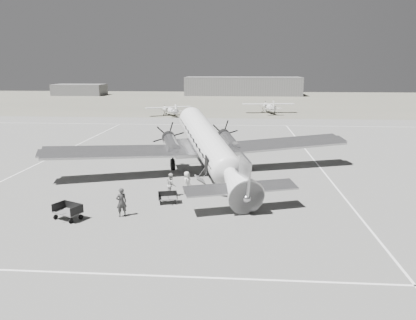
{
  "coord_description": "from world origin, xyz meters",
  "views": [
    {
      "loc": [
        3.44,
        -32.15,
        10.17
      ],
      "look_at": [
        0.86,
        2.4,
        2.2
      ],
      "focal_mm": 35.0,
      "sensor_mm": 36.0,
      "label": 1
    }
  ],
  "objects_px": {
    "light_plane_left": "(170,111)",
    "light_plane_right": "(269,108)",
    "ground_crew": "(121,202)",
    "passenger": "(187,182)",
    "baggage_cart_near": "(168,198)",
    "baggage_cart_far": "(68,212)",
    "ramp_agent": "(171,185)",
    "hangar_main": "(243,86)",
    "dc3_airliner": "(210,148)",
    "shed_secondary": "(80,90)"
  },
  "relations": [
    {
      "from": "light_plane_left",
      "to": "light_plane_right",
      "type": "distance_m",
      "value": 22.43
    },
    {
      "from": "ground_crew",
      "to": "passenger",
      "type": "relative_size",
      "value": 1.12
    },
    {
      "from": "ground_crew",
      "to": "passenger",
      "type": "bearing_deg",
      "value": -156.15
    },
    {
      "from": "light_plane_right",
      "to": "light_plane_left",
      "type": "bearing_deg",
      "value": -171.14
    },
    {
      "from": "baggage_cart_near",
      "to": "baggage_cart_far",
      "type": "height_order",
      "value": "baggage_cart_far"
    },
    {
      "from": "baggage_cart_near",
      "to": "passenger",
      "type": "bearing_deg",
      "value": 53.12
    },
    {
      "from": "baggage_cart_far",
      "to": "light_plane_left",
      "type": "bearing_deg",
      "value": 118.45
    },
    {
      "from": "light_plane_right",
      "to": "ramp_agent",
      "type": "bearing_deg",
      "value": -109.39
    },
    {
      "from": "hangar_main",
      "to": "dc3_airliner",
      "type": "height_order",
      "value": "hangar_main"
    },
    {
      "from": "light_plane_left",
      "to": "baggage_cart_near",
      "type": "distance_m",
      "value": 57.22
    },
    {
      "from": "shed_secondary",
      "to": "baggage_cart_far",
      "type": "height_order",
      "value": "shed_secondary"
    },
    {
      "from": "baggage_cart_near",
      "to": "ground_crew",
      "type": "xyz_separation_m",
      "value": [
        -2.72,
        -2.98,
        0.6
      ]
    },
    {
      "from": "shed_secondary",
      "to": "light_plane_left",
      "type": "xyz_separation_m",
      "value": [
        43.84,
        -61.55,
        -0.94
      ]
    },
    {
      "from": "light_plane_right",
      "to": "baggage_cart_far",
      "type": "relative_size",
      "value": 6.09
    },
    {
      "from": "light_plane_left",
      "to": "baggage_cart_near",
      "type": "height_order",
      "value": "light_plane_left"
    },
    {
      "from": "light_plane_right",
      "to": "baggage_cart_far",
      "type": "distance_m",
      "value": 69.34
    },
    {
      "from": "passenger",
      "to": "ramp_agent",
      "type": "bearing_deg",
      "value": 145.05
    },
    {
      "from": "passenger",
      "to": "dc3_airliner",
      "type": "bearing_deg",
      "value": -0.92
    },
    {
      "from": "hangar_main",
      "to": "dc3_airliner",
      "type": "relative_size",
      "value": 1.38
    },
    {
      "from": "baggage_cart_far",
      "to": "ramp_agent",
      "type": "xyz_separation_m",
      "value": [
        6.2,
        5.62,
        0.39
      ]
    },
    {
      "from": "ground_crew",
      "to": "ramp_agent",
      "type": "bearing_deg",
      "value": -151.46
    },
    {
      "from": "dc3_airliner",
      "to": "ground_crew",
      "type": "relative_size",
      "value": 14.85
    },
    {
      "from": "passenger",
      "to": "ground_crew",
      "type": "bearing_deg",
      "value": 162.79
    },
    {
      "from": "baggage_cart_near",
      "to": "baggage_cart_far",
      "type": "bearing_deg",
      "value": -162.03
    },
    {
      "from": "hangar_main",
      "to": "light_plane_left",
      "type": "xyz_separation_m",
      "value": [
        -16.16,
        -66.55,
        -2.24
      ]
    },
    {
      "from": "dc3_airliner",
      "to": "baggage_cart_near",
      "type": "height_order",
      "value": "dc3_airliner"
    },
    {
      "from": "baggage_cart_near",
      "to": "ground_crew",
      "type": "relative_size",
      "value": 0.74
    },
    {
      "from": "light_plane_left",
      "to": "passenger",
      "type": "xyz_separation_m",
      "value": [
        10.48,
        -53.77,
        -0.15
      ]
    },
    {
      "from": "light_plane_left",
      "to": "ramp_agent",
      "type": "relative_size",
      "value": 5.43
    },
    {
      "from": "hangar_main",
      "to": "passenger",
      "type": "bearing_deg",
      "value": -92.7
    },
    {
      "from": "ground_crew",
      "to": "hangar_main",
      "type": "bearing_deg",
      "value": -126.18
    },
    {
      "from": "baggage_cart_far",
      "to": "shed_secondary",
      "type": "bearing_deg",
      "value": 136.56
    },
    {
      "from": "light_plane_right",
      "to": "ground_crew",
      "type": "relative_size",
      "value": 5.76
    },
    {
      "from": "shed_secondary",
      "to": "baggage_cart_near",
      "type": "bearing_deg",
      "value": -65.74
    },
    {
      "from": "light_plane_right",
      "to": "passenger",
      "type": "distance_m",
      "value": 61.33
    },
    {
      "from": "hangar_main",
      "to": "ground_crew",
      "type": "distance_m",
      "value": 126.36
    },
    {
      "from": "baggage_cart_far",
      "to": "baggage_cart_near",
      "type": "bearing_deg",
      "value": 57.22
    },
    {
      "from": "hangar_main",
      "to": "dc3_airliner",
      "type": "xyz_separation_m",
      "value": [
        -4.14,
        -115.6,
        -0.4
      ]
    },
    {
      "from": "hangar_main",
      "to": "ramp_agent",
      "type": "xyz_separation_m",
      "value": [
        -6.84,
        -121.22,
        -2.36
      ]
    },
    {
      "from": "light_plane_left",
      "to": "ramp_agent",
      "type": "distance_m",
      "value": 55.46
    },
    {
      "from": "baggage_cart_near",
      "to": "ground_crew",
      "type": "distance_m",
      "value": 4.08
    },
    {
      "from": "baggage_cart_near",
      "to": "passenger",
      "type": "height_order",
      "value": "passenger"
    },
    {
      "from": "ramp_agent",
      "to": "dc3_airliner",
      "type": "bearing_deg",
      "value": -40.07
    },
    {
      "from": "dc3_airliner",
      "to": "light_plane_right",
      "type": "distance_m",
      "value": 56.44
    },
    {
      "from": "dc3_airliner",
      "to": "light_plane_right",
      "type": "relative_size",
      "value": 2.58
    },
    {
      "from": "shed_secondary",
      "to": "light_plane_left",
      "type": "relative_size",
      "value": 1.76
    },
    {
      "from": "dc3_airliner",
      "to": "ground_crew",
      "type": "xyz_separation_m",
      "value": [
        -5.4,
        -10.38,
        -1.88
      ]
    },
    {
      "from": "dc3_airliner",
      "to": "ground_crew",
      "type": "bearing_deg",
      "value": -136.11
    },
    {
      "from": "dc3_airliner",
      "to": "baggage_cart_far",
      "type": "relative_size",
      "value": 15.69
    },
    {
      "from": "baggage_cart_far",
      "to": "ground_crew",
      "type": "height_order",
      "value": "ground_crew"
    }
  ]
}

